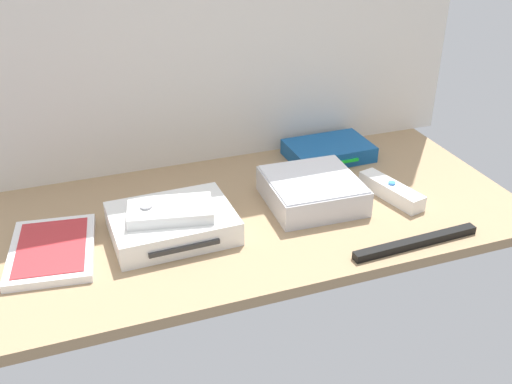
{
  "coord_description": "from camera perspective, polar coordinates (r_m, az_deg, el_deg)",
  "views": [
    {
      "loc": [
        -32.74,
        -90.65,
        57.52
      ],
      "look_at": [
        0.0,
        0.0,
        4.0
      ],
      "focal_mm": 41.81,
      "sensor_mm": 36.0,
      "label": 1
    }
  ],
  "objects": [
    {
      "name": "back_wall",
      "position": [
        1.23,
        -4.09,
        16.95
      ],
      "size": [
        110.0,
        1.2,
        64.0
      ],
      "primitive_type": "cube",
      "color": "silver",
      "rests_on": "ground"
    },
    {
      "name": "game_console",
      "position": [
        1.05,
        -8.01,
        -3.0
      ],
      "size": [
        21.42,
        16.94,
        4.4
      ],
      "rotation": [
        0.0,
        0.0,
        0.03
      ],
      "color": "white",
      "rests_on": "ground_plane"
    },
    {
      "name": "ground_plane",
      "position": [
        1.13,
        0.0,
        -2.22
      ],
      "size": [
        100.0,
        48.0,
        2.0
      ],
      "primitive_type": "cube",
      "color": "#9E7F5B",
      "rests_on": "ground"
    },
    {
      "name": "game_case",
      "position": [
        1.06,
        -18.93,
        -5.28
      ],
      "size": [
        16.02,
        20.65,
        1.56
      ],
      "rotation": [
        0.0,
        0.0,
        -0.13
      ],
      "color": "white",
      "rests_on": "ground_plane"
    },
    {
      "name": "network_router",
      "position": [
        1.33,
        6.95,
        3.94
      ],
      "size": [
        18.18,
        12.59,
        3.4
      ],
      "rotation": [
        0.0,
        0.0,
        0.01
      ],
      "color": "#145193",
      "rests_on": "ground_plane"
    },
    {
      "name": "mini_computer",
      "position": [
        1.14,
        5.39,
        0.15
      ],
      "size": [
        17.64,
        17.64,
        5.3
      ],
      "rotation": [
        0.0,
        0.0,
        -0.04
      ],
      "color": "silver",
      "rests_on": "ground_plane"
    },
    {
      "name": "remote_classic_pad",
      "position": [
        1.03,
        -8.21,
        -1.8
      ],
      "size": [
        15.68,
        10.64,
        2.4
      ],
      "rotation": [
        0.0,
        0.0,
        -0.19
      ],
      "color": "white",
      "rests_on": "game_console"
    },
    {
      "name": "sensor_bar",
      "position": [
        1.06,
        15.06,
        -4.68
      ],
      "size": [
        24.05,
        2.74,
        1.4
      ],
      "primitive_type": "cube",
      "rotation": [
        0.0,
        0.0,
        0.04
      ],
      "color": "black",
      "rests_on": "ground_plane"
    },
    {
      "name": "remote_wand",
      "position": [
        1.19,
        12.79,
        0.12
      ],
      "size": [
        6.91,
        15.23,
        3.4
      ],
      "rotation": [
        0.0,
        0.0,
        0.23
      ],
      "color": "white",
      "rests_on": "ground_plane"
    }
  ]
}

